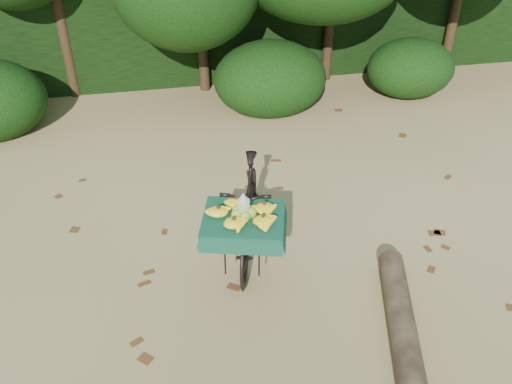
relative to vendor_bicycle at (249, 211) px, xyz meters
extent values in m
plane|color=tan|center=(-0.46, -0.65, -0.56)|extent=(80.00, 80.00, 0.00)
imported|color=black|center=(0.01, 0.02, -0.02)|extent=(0.97, 1.88, 1.09)
cube|color=black|center=(-0.15, -0.56, 0.33)|extent=(0.50, 0.56, 0.03)
cube|color=#124630|center=(-0.15, -0.56, 0.35)|extent=(0.93, 0.83, 0.01)
ellipsoid|color=olive|center=(-0.08, -0.58, 0.40)|extent=(0.10, 0.08, 0.11)
ellipsoid|color=olive|center=(-0.11, -0.50, 0.40)|extent=(0.10, 0.08, 0.11)
ellipsoid|color=olive|center=(-0.20, -0.50, 0.40)|extent=(0.10, 0.08, 0.11)
ellipsoid|color=olive|center=(-0.22, -0.58, 0.40)|extent=(0.10, 0.08, 0.11)
ellipsoid|color=olive|center=(-0.14, -0.62, 0.40)|extent=(0.10, 0.08, 0.11)
cylinder|color=#EAE5C6|center=(-0.15, -0.54, 0.46)|extent=(0.13, 0.13, 0.16)
cube|color=black|center=(-0.46, 5.65, 0.34)|extent=(26.00, 1.80, 1.80)
camera|label=1|loc=(-0.84, -4.64, 3.48)|focal=38.00mm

